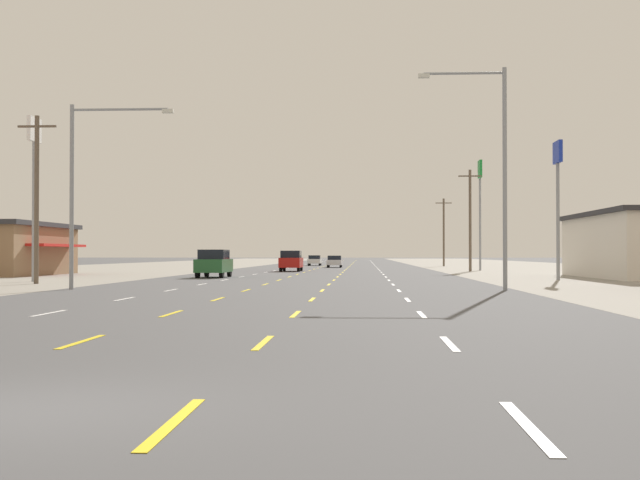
# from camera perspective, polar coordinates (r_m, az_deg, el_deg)

# --- Properties ---
(ground_plane) EXTENTS (572.00, 572.00, 0.00)m
(ground_plane) POSITION_cam_1_polar(r_m,az_deg,el_deg) (74.93, 0.19, -2.23)
(ground_plane) COLOR #4C4C4F
(lot_apron_left) EXTENTS (28.00, 440.00, 0.01)m
(lot_apron_left) POSITION_cam_1_polar(r_m,az_deg,el_deg) (80.05, -17.81, -2.10)
(lot_apron_left) COLOR gray
(lot_apron_left) RESTS_ON ground
(lot_apron_right) EXTENTS (28.00, 440.00, 0.01)m
(lot_apron_right) POSITION_cam_1_polar(r_m,az_deg,el_deg) (77.76, 18.74, -2.13)
(lot_apron_right) COLOR gray
(lot_apron_right) RESTS_ON ground
(lane_markings) EXTENTS (10.64, 227.60, 0.01)m
(lane_markings) POSITION_cam_1_polar(r_m,az_deg,el_deg) (113.39, 1.14, -1.79)
(lane_markings) COLOR white
(lane_markings) RESTS_ON ground
(signal_span_wire) EXTENTS (25.98, 0.52, 9.49)m
(signal_span_wire) POSITION_cam_1_polar(r_m,az_deg,el_deg) (16.51, -10.20, 13.19)
(signal_span_wire) COLOR brown
(signal_span_wire) RESTS_ON ground
(suv_far_left_nearest) EXTENTS (1.98, 4.90, 1.98)m
(suv_far_left_nearest) POSITION_cam_1_polar(r_m,az_deg,el_deg) (60.14, -7.22, -1.56)
(suv_far_left_nearest) COLOR #235B2D
(suv_far_left_nearest) RESTS_ON ground
(suv_inner_left_near) EXTENTS (1.98, 4.90, 1.98)m
(suv_inner_left_near) POSITION_cam_1_polar(r_m,az_deg,el_deg) (80.36, -1.97, -1.41)
(suv_inner_left_near) COLOR red
(suv_inner_left_near) RESTS_ON ground
(sedan_center_turn_mid) EXTENTS (1.80, 4.50, 1.46)m
(sedan_center_turn_mid) POSITION_cam_1_polar(r_m,az_deg,el_deg) (102.89, 1.00, -1.46)
(sedan_center_turn_mid) COLOR silver
(sedan_center_turn_mid) RESTS_ON ground
(sedan_inner_left_midfar) EXTENTS (1.80, 4.50, 1.46)m
(sedan_inner_left_midfar) POSITION_cam_1_polar(r_m,az_deg,el_deg) (119.33, -0.37, -1.39)
(sedan_inner_left_midfar) COLOR white
(sedan_inner_left_midfar) RESTS_ON ground
(pole_sign_left_row_1) EXTENTS (0.24, 1.73, 9.94)m
(pole_sign_left_row_1) POSITION_cam_1_polar(r_m,az_deg,el_deg) (53.73, -18.85, 5.01)
(pole_sign_left_row_1) COLOR gray
(pole_sign_left_row_1) RESTS_ON ground
(pole_sign_right_row_1) EXTENTS (0.24, 1.80, 8.94)m
(pole_sign_right_row_1) POSITION_cam_1_polar(r_m,az_deg,el_deg) (56.20, 15.85, 4.07)
(pole_sign_right_row_1) COLOR gray
(pole_sign_right_row_1) RESTS_ON ground
(pole_sign_right_row_2) EXTENTS (0.24, 1.65, 11.11)m
(pole_sign_right_row_2) POSITION_cam_1_polar(r_m,az_deg,el_deg) (86.18, 10.82, 3.31)
(pole_sign_right_row_2) COLOR gray
(pole_sign_right_row_2) RESTS_ON ground
(streetlight_left_row_0) EXTENTS (4.95, 0.26, 8.76)m
(streetlight_left_row_0) POSITION_cam_1_polar(r_m,az_deg,el_deg) (41.26, -15.73, 4.01)
(streetlight_left_row_0) COLOR gray
(streetlight_left_row_0) RESTS_ON ground
(streetlight_right_row_0) EXTENTS (4.07, 0.26, 10.29)m
(streetlight_right_row_0) POSITION_cam_1_polar(r_m,az_deg,el_deg) (39.64, 11.89, 5.21)
(streetlight_right_row_0) COLOR gray
(streetlight_right_row_0) RESTS_ON ground
(utility_pole_left_row_0) EXTENTS (2.20, 0.26, 9.45)m
(utility_pole_left_row_0) POSITION_cam_1_polar(r_m,az_deg,el_deg) (49.73, -18.69, 2.84)
(utility_pole_left_row_0) COLOR brown
(utility_pole_left_row_0) RESTS_ON ground
(utility_pole_right_row_1) EXTENTS (2.20, 0.26, 9.69)m
(utility_pole_right_row_1) POSITION_cam_1_polar(r_m,az_deg,el_deg) (81.05, 10.16, 1.45)
(utility_pole_right_row_1) COLOR brown
(utility_pole_right_row_1) RESTS_ON ground
(utility_pole_right_row_2) EXTENTS (2.20, 0.26, 9.14)m
(utility_pole_right_row_2) POSITION_cam_1_polar(r_m,az_deg,el_deg) (114.35, 8.40, 0.61)
(utility_pole_right_row_2) COLOR brown
(utility_pole_right_row_2) RESTS_ON ground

